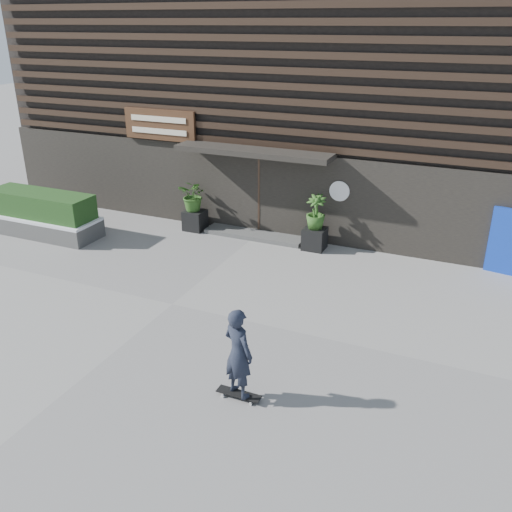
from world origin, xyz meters
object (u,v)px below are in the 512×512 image
at_px(planter_pot_left, 195,220).
at_px(raised_bed, 44,226).
at_px(planter_pot_right, 315,239).
at_px(skateboarder, 238,353).

xyz_separation_m(planter_pot_left, raised_bed, (-3.92, -2.13, -0.05)).
bearing_deg(raised_bed, planter_pot_left, 28.50).
height_order(planter_pot_right, skateboarder, skateboarder).
relative_size(raised_bed, skateboarder, 2.06).
height_order(planter_pot_left, raised_bed, planter_pot_left).
height_order(planter_pot_left, planter_pot_right, same).
relative_size(planter_pot_right, raised_bed, 0.17).
height_order(raised_bed, skateboarder, skateboarder).
xyz_separation_m(planter_pot_right, raised_bed, (-7.72, -2.13, -0.05)).
bearing_deg(skateboarder, planter_pot_right, 97.51).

